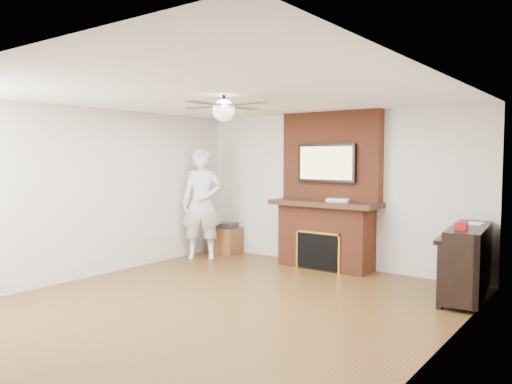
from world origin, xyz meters
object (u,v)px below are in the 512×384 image
Objects in this scene: fireplace at (327,206)px; side_table at (226,239)px; person at (202,204)px; piano at (468,260)px.

side_table is at bearing -178.14° from fireplace.
fireplace is at bearing -18.84° from person.
fireplace is 1.30× the size of person.
side_table is 0.39× the size of piano.
piano is (4.35, -0.48, 0.23)m from side_table.
fireplace is at bearing 160.06° from piano.
person is 0.93m from side_table.
fireplace reaches higher than person.
piano is at bearing -35.04° from person.
person is at bearing -99.68° from side_table.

